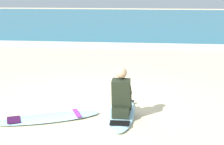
# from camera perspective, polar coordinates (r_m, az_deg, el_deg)

# --- Properties ---
(ground_plane) EXTENTS (80.00, 80.00, 0.00)m
(ground_plane) POSITION_cam_1_polar(r_m,az_deg,el_deg) (7.38, -3.34, -5.54)
(ground_plane) COLOR beige
(sea) EXTENTS (80.00, 28.00, 0.10)m
(sea) POSITION_cam_1_polar(r_m,az_deg,el_deg) (28.59, 4.20, 8.83)
(sea) COLOR teal
(sea) RESTS_ON ground
(breaking_foam) EXTENTS (80.00, 0.90, 0.11)m
(breaking_foam) POSITION_cam_1_polar(r_m,az_deg,el_deg) (15.00, 1.86, 4.55)
(breaking_foam) COLOR white
(breaking_foam) RESTS_ON ground
(surfboard_main) EXTENTS (0.59, 2.17, 0.08)m
(surfboard_main) POSITION_cam_1_polar(r_m,az_deg,el_deg) (6.90, 1.65, -6.58)
(surfboard_main) COLOR #9ED1E5
(surfboard_main) RESTS_ON ground
(surfer_seated) EXTENTS (0.38, 0.71, 0.95)m
(surfer_seated) POSITION_cam_1_polar(r_m,az_deg,el_deg) (6.53, 1.60, -4.04)
(surfer_seated) COLOR black
(surfer_seated) RESTS_ON surfboard_main
(surfboard_spare_near) EXTENTS (2.03, 1.29, 0.08)m
(surfboard_spare_near) POSITION_cam_1_polar(r_m,az_deg,el_deg) (6.70, -10.62, -7.44)
(surfboard_spare_near) COLOR #9ED1E5
(surfboard_spare_near) RESTS_ON ground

